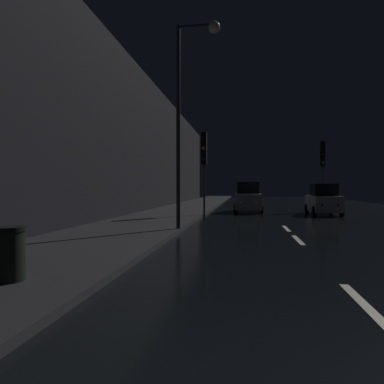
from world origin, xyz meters
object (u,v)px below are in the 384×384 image
at_px(car_approaching_headlights, 248,198).
at_px(trash_bin_curbside, 9,254).
at_px(streetlamp_overhead, 189,96).
at_px(car_parked_right_far, 323,200).
at_px(traffic_light_far_left, 204,155).
at_px(traffic_light_far_right, 323,160).

bearing_deg(car_approaching_headlights, trash_bin_curbside, -11.69).
xyz_separation_m(streetlamp_overhead, car_parked_right_far, (7.22, 10.65, -4.37)).
height_order(traffic_light_far_left, traffic_light_far_right, traffic_light_far_right).
relative_size(traffic_light_far_right, streetlamp_overhead, 0.65).
distance_m(traffic_light_far_right, car_parked_right_far, 5.12).
bearing_deg(car_parked_right_far, traffic_light_far_left, 114.07).
bearing_deg(traffic_light_far_right, car_parked_right_far, -12.05).
distance_m(traffic_light_far_left, trash_bin_curbside, 15.89).
relative_size(streetlamp_overhead, car_parked_right_far, 2.05).
height_order(car_approaching_headlights, car_parked_right_far, car_approaching_headlights).
distance_m(streetlamp_overhead, trash_bin_curbside, 9.60).
xyz_separation_m(traffic_light_far_left, car_parked_right_far, (7.44, 3.33, -2.75)).
height_order(trash_bin_curbside, car_approaching_headlights, car_approaching_headlights).
bearing_deg(car_approaching_headlights, streetlamp_overhead, -10.96).
xyz_separation_m(streetlamp_overhead, trash_bin_curbside, (-1.86, -8.19, -4.66)).
height_order(streetlamp_overhead, car_approaching_headlights, streetlamp_overhead).
xyz_separation_m(traffic_light_far_left, streetlamp_overhead, (0.23, -7.33, 1.62)).
distance_m(streetlamp_overhead, car_parked_right_far, 13.59).
height_order(traffic_light_far_left, car_approaching_headlights, traffic_light_far_left).
bearing_deg(streetlamp_overhead, car_approaching_headlights, 79.04).
distance_m(trash_bin_curbside, car_approaching_headlights, 20.97).
bearing_deg(traffic_light_far_left, car_approaching_headlights, 159.03).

